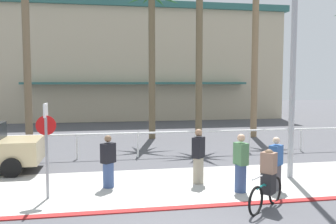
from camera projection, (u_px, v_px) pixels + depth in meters
The scene contains 16 objects.
ground_plane at pixel (135, 150), 16.55m from camera, with size 80.00×80.00×0.00m, color #4C4C51.
sidewalk_strip at pixel (151, 186), 10.86m from camera, with size 44.00×4.00×0.02m, color beige.
curb_paint at pixel (162, 209), 8.90m from camera, with size 44.00×0.24×0.03m, color maroon.
building_backdrop at pixel (132, 64), 33.28m from camera, with size 24.99×11.88×9.35m.
rail_fence at pixel (138, 137), 15.01m from camera, with size 19.70×0.08×1.04m.
stop_sign_bike_lane at pixel (46, 137), 9.55m from camera, with size 0.52×0.56×2.56m.
streetlight_curb at pixel (298, 44), 11.22m from camera, with size 0.24×2.54×7.50m.
palm_tree_2 at pixel (27, 22), 17.52m from camera, with size 3.40×3.35×8.26m.
palm_tree_3 at pixel (152, 30), 19.44m from camera, with size 2.95×3.33×8.00m.
palm_tree_4 at pixel (199, 8), 18.93m from camera, with size 3.18×3.43×9.27m.
palm_tree_5 at pixel (256, 29), 20.04m from camera, with size 3.47×2.99×8.36m.
cyclist_teal_0 at pixel (267, 180), 8.96m from camera, with size 1.43×1.22×1.50m.
pedestrian_0 at pixel (108, 164), 10.65m from camera, with size 0.47×0.46×1.57m.
pedestrian_1 at pixel (198, 159), 11.06m from camera, with size 0.46×0.47×1.70m.
pedestrian_2 at pixel (241, 166), 10.19m from camera, with size 0.39×0.45×1.67m.
pedestrian_3 at pixel (276, 166), 10.38m from camera, with size 0.48×0.45×1.56m.
Camera 1 is at (-1.38, -6.36, 3.13)m, focal length 38.83 mm.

